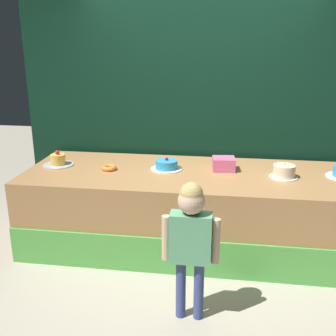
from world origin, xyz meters
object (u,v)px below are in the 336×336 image
object	(u,v)px
cake_far_left	(58,161)
cake_center_right	(284,172)
pink_box	(224,164)
cake_center_left	(167,165)
donut	(109,168)
child_figure	(191,233)

from	to	relation	value
cake_far_left	cake_center_right	world-z (taller)	same
pink_box	cake_center_left	distance (m)	0.57
cake_center_right	cake_center_left	bearing A→B (deg)	175.34
donut	cake_center_left	bearing A→B (deg)	10.51
child_figure	cake_far_left	bearing A→B (deg)	141.34
cake_center_left	donut	bearing A→B (deg)	-169.49
child_figure	cake_center_right	xyz separation A→B (m)	(0.78, 1.12, 0.14)
child_figure	cake_far_left	size ratio (longest dim) A/B	3.48
pink_box	cake_far_left	world-z (taller)	cake_far_left
cake_far_left	cake_center_left	distance (m)	1.13
pink_box	cake_center_left	world-z (taller)	pink_box
pink_box	cake_center_left	bearing A→B (deg)	-174.78
child_figure	pink_box	distance (m)	1.29
donut	cake_far_left	xyz separation A→B (m)	(-0.57, 0.08, 0.03)
cake_center_left	child_figure	bearing A→B (deg)	-73.69
child_figure	cake_center_left	world-z (taller)	child_figure
pink_box	cake_far_left	distance (m)	1.70
cake_far_left	cake_center_left	xyz separation A→B (m)	(1.13, 0.03, -0.00)
donut	cake_center_left	xyz separation A→B (m)	(0.57, 0.10, 0.02)
pink_box	cake_center_right	world-z (taller)	cake_center_right
cake_center_right	child_figure	bearing A→B (deg)	-124.59
child_figure	donut	distance (m)	1.45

